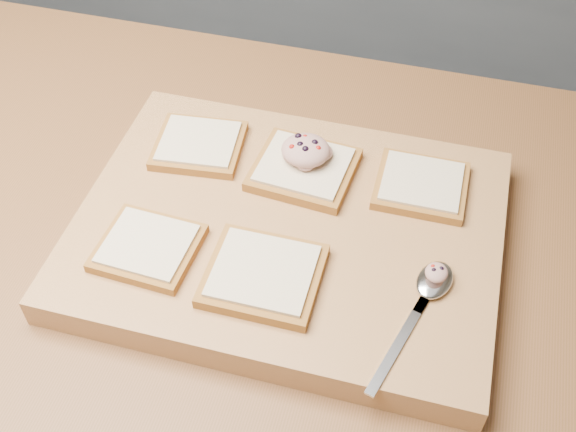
{
  "coord_description": "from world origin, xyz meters",
  "views": [
    {
      "loc": [
        0.33,
        -0.6,
        1.61
      ],
      "look_at": [
        0.17,
        -0.02,
        0.95
      ],
      "focal_mm": 45.0,
      "sensor_mm": 36.0,
      "label": 1
    }
  ],
  "objects_px": {
    "bread_far_center": "(304,169)",
    "tuna_salad_dollop": "(306,150)",
    "cutting_board": "(288,233)",
    "spoon": "(429,289)"
  },
  "relations": [
    {
      "from": "bread_far_center",
      "to": "tuna_salad_dollop",
      "type": "height_order",
      "value": "tuna_salad_dollop"
    },
    {
      "from": "bread_far_center",
      "to": "tuna_salad_dollop",
      "type": "bearing_deg",
      "value": 92.75
    },
    {
      "from": "bread_far_center",
      "to": "spoon",
      "type": "distance_m",
      "value": 0.24
    },
    {
      "from": "cutting_board",
      "to": "tuna_salad_dollop",
      "type": "xyz_separation_m",
      "value": [
        -0.0,
        0.1,
        0.05
      ]
    },
    {
      "from": "spoon",
      "to": "tuna_salad_dollop",
      "type": "bearing_deg",
      "value": 139.35
    },
    {
      "from": "tuna_salad_dollop",
      "to": "bread_far_center",
      "type": "bearing_deg",
      "value": -87.25
    },
    {
      "from": "bread_far_center",
      "to": "tuna_salad_dollop",
      "type": "xyz_separation_m",
      "value": [
        -0.0,
        0.01,
        0.02
      ]
    },
    {
      "from": "tuna_salad_dollop",
      "to": "cutting_board",
      "type": "bearing_deg",
      "value": -88.4
    },
    {
      "from": "tuna_salad_dollop",
      "to": "spoon",
      "type": "relative_size",
      "value": 0.33
    },
    {
      "from": "cutting_board",
      "to": "spoon",
      "type": "xyz_separation_m",
      "value": [
        0.18,
        -0.06,
        0.03
      ]
    }
  ]
}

